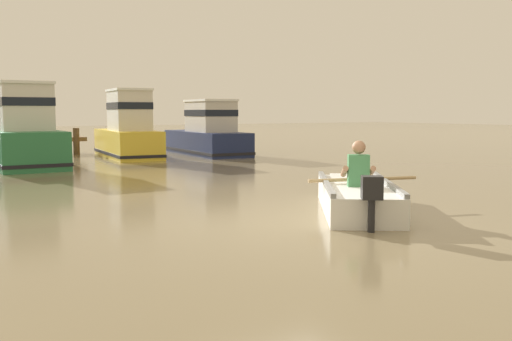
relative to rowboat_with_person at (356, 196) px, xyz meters
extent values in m
plane|color=#7A6B4C|center=(-1.48, -0.28, -0.25)|extent=(120.00, 120.00, 0.00)
cylinder|color=brown|center=(-0.59, 15.20, 0.26)|extent=(0.24, 0.24, 1.03)
cube|color=white|center=(-0.04, -0.06, -0.03)|extent=(2.69, 3.16, 0.44)
cube|color=white|center=(0.96, 1.35, -0.03)|extent=(0.72, 0.68, 0.42)
cube|color=gray|center=(-0.46, 0.24, 0.22)|extent=(1.82, 2.52, 0.08)
cube|color=gray|center=(0.37, -0.35, 0.22)|extent=(1.82, 2.52, 0.08)
cube|color=white|center=(-0.10, -0.14, 0.15)|extent=(0.99, 0.81, 0.06)
cylinder|color=black|center=(-1.00, -1.40, 0.02)|extent=(0.14, 0.14, 0.54)
cube|color=black|center=(-1.00, -1.40, 0.37)|extent=(0.37, 0.36, 0.32)
cube|color=#3F7F4C|center=(-0.13, -0.18, 0.45)|extent=(0.40, 0.38, 0.52)
sphere|color=#9E7051|center=(-0.13, -0.18, 0.83)|extent=(0.22, 0.22, 0.22)
cylinder|color=#9E7051|center=(-0.28, -0.01, 0.43)|extent=(0.32, 0.40, 0.23)
cylinder|color=#9E7051|center=(0.08, -0.27, 0.43)|extent=(0.32, 0.40, 0.23)
cylinder|color=tan|center=(0.28, 0.14, 0.25)|extent=(1.93, 0.65, 0.06)
cube|color=#287042|center=(-3.21, 11.55, 0.30)|extent=(1.91, 5.25, 1.10)
cube|color=black|center=(-3.21, 11.55, -0.06)|extent=(1.95, 5.30, 0.10)
cube|color=silver|center=(-3.22, 11.08, 1.52)|extent=(1.45, 2.22, 1.35)
cube|color=black|center=(-3.22, 11.08, 1.69)|extent=(1.48, 2.25, 0.24)
cube|color=white|center=(-3.22, 11.08, 2.23)|extent=(1.52, 2.33, 0.08)
cube|color=gold|center=(0.64, 12.94, 0.24)|extent=(2.02, 4.68, 0.99)
cube|color=black|center=(0.64, 12.94, -0.08)|extent=(2.07, 4.73, 0.10)
cube|color=silver|center=(0.59, 12.54, 1.43)|extent=(1.40, 2.03, 1.39)
cube|color=black|center=(0.59, 12.54, 1.60)|extent=(1.43, 2.06, 0.24)
cube|color=white|center=(0.59, 12.54, 2.16)|extent=(1.47, 2.13, 0.08)
cube|color=#19234C|center=(3.77, 12.77, 0.19)|extent=(2.04, 5.15, 0.88)
cube|color=black|center=(3.77, 12.77, -0.10)|extent=(2.08, 5.19, 0.10)
cube|color=beige|center=(3.73, 12.32, 1.21)|extent=(1.45, 2.21, 1.15)
cube|color=black|center=(3.73, 12.32, 1.35)|extent=(1.49, 2.24, 0.24)
cube|color=white|center=(3.73, 12.32, 1.82)|extent=(1.53, 2.32, 0.08)
camera|label=1|loc=(-6.47, -7.09, 1.41)|focal=40.01mm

